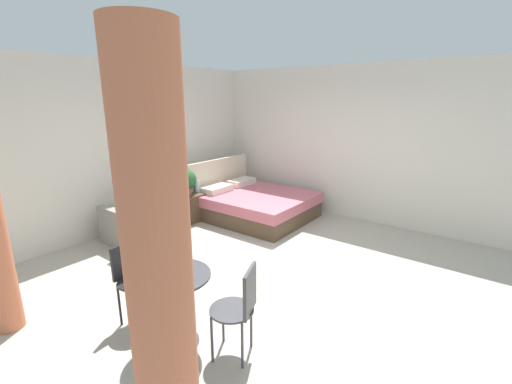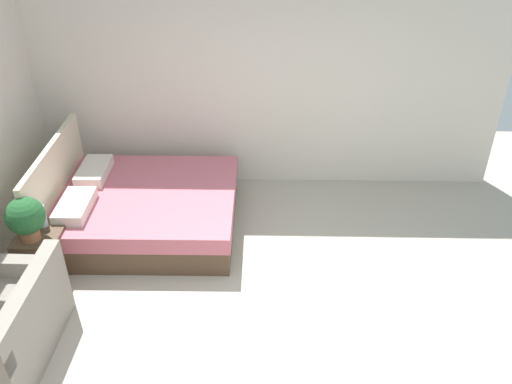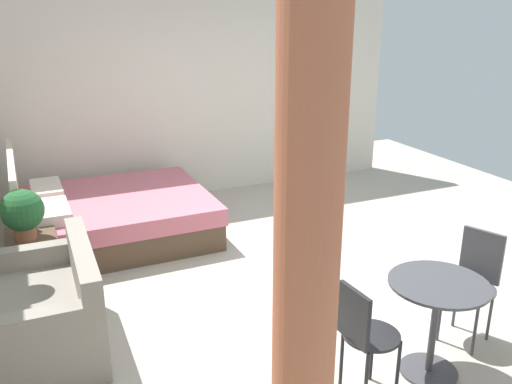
{
  "view_description": "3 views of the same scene",
  "coord_description": "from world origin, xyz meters",
  "px_view_note": "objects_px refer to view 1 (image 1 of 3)",
  "views": [
    {
      "loc": [
        -3.45,
        -2.51,
        2.24
      ],
      "look_at": [
        0.48,
        0.48,
        0.9
      ],
      "focal_mm": 24.06,
      "sensor_mm": 36.0,
      "label": 1
    },
    {
      "loc": [
        -3.41,
        -0.01,
        3.71
      ],
      "look_at": [
        0.73,
        0.08,
        1.08
      ],
      "focal_mm": 37.37,
      "sensor_mm": 36.0,
      "label": 2
    },
    {
      "loc": [
        -4.16,
        2.22,
        2.48
      ],
      "look_at": [
        0.05,
        0.34,
        0.9
      ],
      "focal_mm": 38.05,
      "sensor_mm": 36.0,
      "label": 3
    }
  ],
  "objects_px": {
    "bed": "(254,203)",
    "balcony_table": "(175,296)",
    "couch": "(147,221)",
    "cafe_chair_near_couch": "(240,304)",
    "cafe_chair_near_window": "(131,275)",
    "floor_lamp": "(155,151)",
    "nightstand": "(193,206)",
    "vase": "(197,186)",
    "potted_plant": "(187,181)"
  },
  "relations": [
    {
      "from": "cafe_chair_near_window",
      "to": "cafe_chair_near_couch",
      "type": "relative_size",
      "value": 0.97
    },
    {
      "from": "potted_plant",
      "to": "cafe_chair_near_window",
      "type": "xyz_separation_m",
      "value": [
        -2.44,
        -1.9,
        -0.25
      ]
    },
    {
      "from": "balcony_table",
      "to": "potted_plant",
      "type": "bearing_deg",
      "value": 46.33
    },
    {
      "from": "nightstand",
      "to": "floor_lamp",
      "type": "xyz_separation_m",
      "value": [
        -0.58,
        0.27,
        1.11
      ]
    },
    {
      "from": "couch",
      "to": "potted_plant",
      "type": "distance_m",
      "value": 1.1
    },
    {
      "from": "cafe_chair_near_window",
      "to": "nightstand",
      "type": "bearing_deg",
      "value": 36.17
    },
    {
      "from": "bed",
      "to": "floor_lamp",
      "type": "distance_m",
      "value": 2.1
    },
    {
      "from": "vase",
      "to": "cafe_chair_near_couch",
      "type": "bearing_deg",
      "value": -127.93
    },
    {
      "from": "cafe_chair_near_couch",
      "to": "bed",
      "type": "bearing_deg",
      "value": 35.86
    },
    {
      "from": "cafe_chair_near_window",
      "to": "vase",
      "type": "bearing_deg",
      "value": 34.85
    },
    {
      "from": "cafe_chair_near_couch",
      "to": "cafe_chair_near_window",
      "type": "bearing_deg",
      "value": 102.85
    },
    {
      "from": "couch",
      "to": "balcony_table",
      "type": "bearing_deg",
      "value": -120.43
    },
    {
      "from": "vase",
      "to": "floor_lamp",
      "type": "height_order",
      "value": "floor_lamp"
    },
    {
      "from": "couch",
      "to": "cafe_chair_near_window",
      "type": "xyz_separation_m",
      "value": [
        -1.46,
        -1.8,
        0.23
      ]
    },
    {
      "from": "vase",
      "to": "cafe_chair_near_couch",
      "type": "height_order",
      "value": "cafe_chair_near_couch"
    },
    {
      "from": "bed",
      "to": "balcony_table",
      "type": "height_order",
      "value": "bed"
    },
    {
      "from": "couch",
      "to": "vase",
      "type": "bearing_deg",
      "value": 2.36
    },
    {
      "from": "bed",
      "to": "nightstand",
      "type": "bearing_deg",
      "value": 134.66
    },
    {
      "from": "potted_plant",
      "to": "vase",
      "type": "relative_size",
      "value": 1.97
    },
    {
      "from": "bed",
      "to": "potted_plant",
      "type": "xyz_separation_m",
      "value": [
        -0.92,
        0.87,
        0.51
      ]
    },
    {
      "from": "couch",
      "to": "cafe_chair_near_window",
      "type": "relative_size",
      "value": 1.48
    },
    {
      "from": "bed",
      "to": "cafe_chair_near_window",
      "type": "xyz_separation_m",
      "value": [
        -3.36,
        -1.02,
        0.25
      ]
    },
    {
      "from": "floor_lamp",
      "to": "nightstand",
      "type": "bearing_deg",
      "value": -25.18
    },
    {
      "from": "nightstand",
      "to": "cafe_chair_near_couch",
      "type": "height_order",
      "value": "cafe_chair_near_couch"
    },
    {
      "from": "floor_lamp",
      "to": "cafe_chair_near_window",
      "type": "bearing_deg",
      "value": -132.72
    },
    {
      "from": "balcony_table",
      "to": "vase",
      "type": "bearing_deg",
      "value": 43.33
    },
    {
      "from": "bed",
      "to": "cafe_chair_near_window",
      "type": "distance_m",
      "value": 3.53
    },
    {
      "from": "vase",
      "to": "floor_lamp",
      "type": "relative_size",
      "value": 0.14
    },
    {
      "from": "bed",
      "to": "vase",
      "type": "bearing_deg",
      "value": 130.34
    },
    {
      "from": "nightstand",
      "to": "vase",
      "type": "relative_size",
      "value": 2.23
    },
    {
      "from": "balcony_table",
      "to": "cafe_chair_near_couch",
      "type": "height_order",
      "value": "cafe_chair_near_couch"
    },
    {
      "from": "potted_plant",
      "to": "vase",
      "type": "distance_m",
      "value": 0.27
    },
    {
      "from": "potted_plant",
      "to": "floor_lamp",
      "type": "distance_m",
      "value": 0.8
    },
    {
      "from": "bed",
      "to": "cafe_chair_near_window",
      "type": "relative_size",
      "value": 2.41
    },
    {
      "from": "cafe_chair_near_couch",
      "to": "vase",
      "type": "bearing_deg",
      "value": 52.07
    },
    {
      "from": "balcony_table",
      "to": "cafe_chair_near_window",
      "type": "height_order",
      "value": "cafe_chair_near_window"
    },
    {
      "from": "bed",
      "to": "nightstand",
      "type": "height_order",
      "value": "bed"
    },
    {
      "from": "vase",
      "to": "cafe_chair_near_window",
      "type": "distance_m",
      "value": 3.24
    },
    {
      "from": "couch",
      "to": "cafe_chair_near_couch",
      "type": "height_order",
      "value": "cafe_chair_near_couch"
    },
    {
      "from": "bed",
      "to": "couch",
      "type": "xyz_separation_m",
      "value": [
        -1.9,
        0.78,
        0.02
      ]
    },
    {
      "from": "bed",
      "to": "cafe_chair_near_couch",
      "type": "relative_size",
      "value": 2.33
    },
    {
      "from": "bed",
      "to": "couch",
      "type": "bearing_deg",
      "value": 157.73
    },
    {
      "from": "balcony_table",
      "to": "cafe_chair_near_couch",
      "type": "xyz_separation_m",
      "value": [
        0.24,
        -0.59,
        0.03
      ]
    },
    {
      "from": "floor_lamp",
      "to": "balcony_table",
      "type": "bearing_deg",
      "value": -125.03
    },
    {
      "from": "vase",
      "to": "cafe_chair_near_window",
      "type": "height_order",
      "value": "cafe_chair_near_window"
    },
    {
      "from": "bed",
      "to": "nightstand",
      "type": "xyz_separation_m",
      "value": [
        -0.82,
        0.83,
        -0.01
      ]
    },
    {
      "from": "couch",
      "to": "cafe_chair_near_window",
      "type": "height_order",
      "value": "cafe_chair_near_window"
    },
    {
      "from": "bed",
      "to": "couch",
      "type": "height_order",
      "value": "bed"
    },
    {
      "from": "potted_plant",
      "to": "floor_lamp",
      "type": "xyz_separation_m",
      "value": [
        -0.48,
        0.23,
        0.6
      ]
    },
    {
      "from": "balcony_table",
      "to": "cafe_chair_near_window",
      "type": "bearing_deg",
      "value": 93.45
    }
  ]
}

